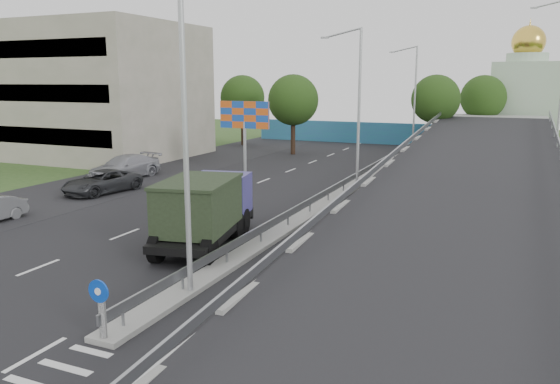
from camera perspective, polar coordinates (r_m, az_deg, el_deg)
The scene contains 20 objects.
road_surface at distance 31.90m, azimuth -0.65°, elevation -1.10°, with size 26.00×90.00×0.04m, color black.
parking_strip at distance 38.99m, azimuth -18.34°, elevation 0.64°, with size 8.00×90.00×0.05m, color black.
median at distance 34.52m, azimuth 6.64°, elevation -0.03°, with size 1.00×44.00×0.20m, color gray.
overpass_ramp at distance 32.87m, azimuth 19.31°, elevation 1.73°, with size 10.00×50.00×3.50m.
median_guardrail at distance 34.39m, azimuth 6.67°, elevation 1.02°, with size 0.09×44.00×0.71m.
sign_bollard at distance 15.59m, azimuth -18.18°, elevation -11.52°, with size 0.64×0.23×1.67m.
lamp_post_near at distance 17.38m, azimuth -10.46°, elevation 7.47°, with size 2.74×0.18×10.08m.
lamp_post_mid at distance 35.73m, azimuth 7.98°, elevation 9.55°, with size 2.74×0.18×10.08m.
lamp_post_far at distance 55.24m, azimuth 13.74°, elevation 10.01°, with size 2.74×0.18×10.08m.
beige_building at distance 56.71m, azimuth -21.28°, elevation 9.79°, with size 24.00×14.00×12.00m, color gray.
blue_wall at distance 62.20m, azimuth 10.77°, elevation 6.02°, with size 30.00×0.50×2.40m, color teal.
church at distance 68.39m, azimuth 24.12°, elevation 9.16°, with size 7.00×7.00×13.80m.
billboard at distance 41.04m, azimuth -3.73°, elevation 7.62°, with size 4.00×0.24×5.50m.
tree_left_mid at distance 52.30m, azimuth 1.39°, elevation 9.57°, with size 4.80×4.80×7.60m.
tree_median_far at distance 56.93m, azimuth 15.96°, elevation 9.30°, with size 4.80×4.80×7.60m.
tree_left_far at distance 60.21m, azimuth -3.93°, elevation 9.81°, with size 4.80×4.80×7.60m.
tree_ramp_far at distance 63.51m, azimuth 20.47°, elevation 9.21°, with size 4.80×4.80×7.60m.
dump_truck at distance 23.59m, azimuth -7.80°, elevation -1.58°, with size 3.80×7.21×3.02m.
parked_car_c at distance 36.22m, azimuth -18.12°, elevation 1.01°, with size 2.39×5.18×1.44m, color #2C2D30.
parked_car_d at distance 41.24m, azimuth -15.95°, elevation 2.53°, with size 2.34×5.77×1.67m, color #9FA0A8.
Camera 1 is at (9.82, -8.37, 6.99)m, focal length 35.00 mm.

